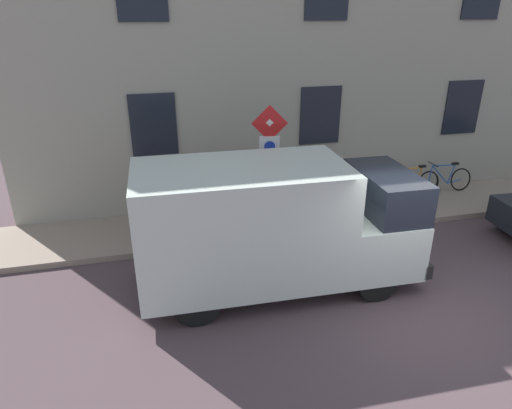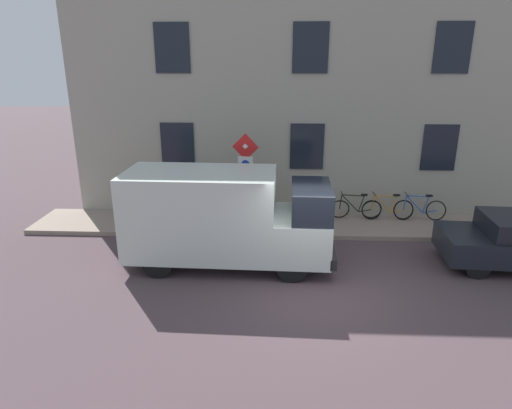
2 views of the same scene
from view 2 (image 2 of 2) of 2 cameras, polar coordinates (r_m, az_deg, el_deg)
The scene contains 9 objects.
ground_plane at distance 10.79m, azimuth 7.84°, elevation -10.60°, with size 80.00×80.00×0.00m, color #4B3A3F.
sidewalk_slab at distance 14.34m, azimuth 6.52°, elevation -2.67°, with size 2.07×17.56×0.14m, color gray.
building_facade at distance 14.83m, azimuth 6.71°, elevation 12.96°, with size 0.75×15.56×7.63m.
sign_post_stacked at distance 12.93m, azimuth -1.33°, elevation 4.53°, with size 0.19×0.55×2.90m.
delivery_van at distance 11.37m, azimuth -4.13°, elevation -1.51°, with size 2.14×5.38×2.50m.
bicycle_blue at distance 15.35m, azimuth 20.40°, elevation -0.55°, with size 0.46×1.71×0.89m.
bicycle_orange at distance 15.06m, azimuth 16.63°, elevation -0.51°, with size 0.46×1.71×0.89m.
bicycle_black at distance 14.84m, azimuth 12.72°, elevation -0.46°, with size 0.46×1.71×0.89m.
pedestrian at distance 14.26m, azimuth -10.90°, elevation 1.25°, with size 0.43×0.48×1.72m.
Camera 2 is at (-9.39, 1.02, 5.21)m, focal length 30.93 mm.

